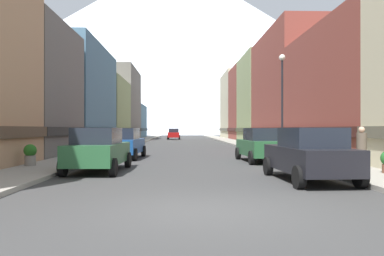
% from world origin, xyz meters
% --- Properties ---
extents(ground_plane, '(400.00, 400.00, 0.00)m').
position_xyz_m(ground_plane, '(0.00, 0.00, 0.00)').
color(ground_plane, '#373737').
extents(sidewalk_left, '(2.50, 100.00, 0.15)m').
position_xyz_m(sidewalk_left, '(-6.25, 35.00, 0.07)').
color(sidewalk_left, gray).
rests_on(sidewalk_left, ground).
extents(sidewalk_right, '(2.50, 100.00, 0.15)m').
position_xyz_m(sidewalk_right, '(6.25, 35.00, 0.07)').
color(sidewalk_right, gray).
rests_on(sidewalk_right, ground).
extents(storefront_left_1, '(7.91, 8.03, 8.25)m').
position_xyz_m(storefront_left_1, '(-11.30, 15.86, 3.97)').
color(storefront_left_1, '#66605B').
rests_on(storefront_left_1, ground).
extents(storefront_left_2, '(8.64, 13.47, 9.26)m').
position_xyz_m(storefront_left_2, '(-11.67, 27.06, 4.47)').
color(storefront_left_2, slate).
rests_on(storefront_left_2, ground).
extents(storefront_left_3, '(10.05, 11.60, 7.96)m').
position_xyz_m(storefront_left_3, '(-12.38, 40.19, 3.84)').
color(storefront_left_3, '#8C9966').
rests_on(storefront_left_3, ground).
extents(storefront_left_4, '(7.38, 13.61, 11.25)m').
position_xyz_m(storefront_left_4, '(-11.04, 52.96, 5.45)').
color(storefront_left_4, '#66605B').
rests_on(storefront_left_4, ground).
extents(storefront_left_5, '(9.88, 11.55, 6.30)m').
position_xyz_m(storefront_left_5, '(-12.29, 65.77, 3.03)').
color(storefront_left_5, slate).
rests_on(storefront_left_5, ground).
extents(storefront_right_1, '(6.64, 12.31, 7.95)m').
position_xyz_m(storefront_right_1, '(10.67, 14.72, 3.83)').
color(storefront_right_1, brown).
rests_on(storefront_right_1, ground).
extents(storefront_right_2, '(8.17, 13.77, 10.81)m').
position_xyz_m(storefront_right_2, '(11.44, 27.77, 5.23)').
color(storefront_right_2, brown).
rests_on(storefront_right_2, ground).
extents(storefront_right_3, '(9.75, 10.76, 11.13)m').
position_xyz_m(storefront_right_3, '(12.22, 40.57, 5.39)').
color(storefront_right_3, '#8C9966').
rests_on(storefront_right_3, ground).
extents(storefront_right_4, '(8.61, 9.23, 11.19)m').
position_xyz_m(storefront_right_4, '(11.65, 50.87, 5.42)').
color(storefront_right_4, brown).
rests_on(storefront_right_4, ground).
extents(storefront_right_5, '(8.78, 12.88, 11.97)m').
position_xyz_m(storefront_right_5, '(11.74, 62.16, 5.80)').
color(storefront_right_5, beige).
rests_on(storefront_right_5, ground).
extents(car_left_0, '(2.15, 4.44, 1.78)m').
position_xyz_m(car_left_0, '(-3.80, 7.45, 0.90)').
color(car_left_0, '#265933').
rests_on(car_left_0, ground).
extents(car_left_1, '(2.25, 4.48, 1.78)m').
position_xyz_m(car_left_1, '(-3.80, 14.29, 0.90)').
color(car_left_1, '#19478C').
rests_on(car_left_1, ground).
extents(car_right_0, '(2.22, 4.47, 1.78)m').
position_xyz_m(car_right_0, '(3.80, 4.44, 0.90)').
color(car_right_0, black).
rests_on(car_right_0, ground).
extents(car_right_1, '(2.25, 4.48, 1.78)m').
position_xyz_m(car_right_1, '(3.80, 11.85, 0.90)').
color(car_right_1, '#265933').
rests_on(car_right_1, ground).
extents(car_driving_0, '(2.06, 4.40, 1.78)m').
position_xyz_m(car_driving_0, '(-1.60, 54.80, 0.90)').
color(car_driving_0, '#9E1111').
rests_on(car_driving_0, ground).
extents(trash_bin_right, '(0.59, 0.59, 0.98)m').
position_xyz_m(trash_bin_right, '(6.35, 9.07, 0.64)').
color(trash_bin_right, '#4C5156').
rests_on(trash_bin_right, sidewalk_right).
extents(potted_plant_1, '(0.68, 0.68, 1.06)m').
position_xyz_m(potted_plant_1, '(7.00, 10.09, 0.74)').
color(potted_plant_1, brown).
rests_on(potted_plant_1, sidewalk_right).
extents(potted_plant_2, '(0.54, 0.54, 0.92)m').
position_xyz_m(potted_plant_2, '(-7.00, 8.64, 0.64)').
color(potted_plant_2, gray).
rests_on(potted_plant_2, sidewalk_left).
extents(pedestrian_0, '(0.36, 0.36, 1.67)m').
position_xyz_m(pedestrian_0, '(6.25, 5.85, 0.92)').
color(pedestrian_0, brown).
rests_on(pedestrian_0, sidewalk_right).
extents(pedestrian_1, '(0.36, 0.36, 1.58)m').
position_xyz_m(pedestrian_1, '(-6.25, 26.36, 0.87)').
color(pedestrian_1, navy).
rests_on(pedestrian_1, sidewalk_left).
extents(streetlamp_right, '(0.36, 0.36, 5.86)m').
position_xyz_m(streetlamp_right, '(5.35, 13.55, 3.99)').
color(streetlamp_right, black).
rests_on(streetlamp_right, sidewalk_right).
extents(mountain_backdrop, '(332.96, 332.96, 121.90)m').
position_xyz_m(mountain_backdrop, '(-5.76, 260.00, 60.95)').
color(mountain_backdrop, silver).
rests_on(mountain_backdrop, ground).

